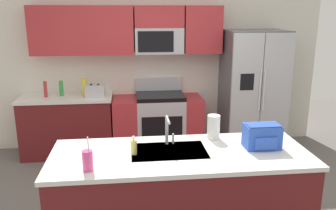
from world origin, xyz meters
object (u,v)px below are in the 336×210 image
Objects in this scene: pepper_mill at (45,89)px; drink_cup_pink at (88,160)px; bottle_yellow at (85,87)px; paper_towel_roll at (214,127)px; refrigerator at (252,91)px; backpack at (262,136)px; range_oven at (158,123)px; bottle_green at (61,88)px; soap_dispenser at (134,147)px; toaster at (95,91)px; sink_faucet at (168,128)px.

pepper_mill is 0.80× the size of drink_cup_pink.
paper_towel_roll is (1.48, -2.02, -0.01)m from bottle_yellow.
refrigerator is 5.78× the size of backpack.
range_oven is 5.88× the size of pepper_mill.
range_oven is 1.54m from bottle_green.
paper_towel_roll is at bearing -44.04° from pepper_mill.
soap_dispenser is at bearing -73.58° from bottle_yellow.
toaster is at bearing 103.31° from soap_dispenser.
soap_dispenser is (0.37, 0.29, -0.02)m from drink_cup_pink.
soap_dispenser is at bearing -76.69° from toaster.
bottle_yellow reaches higher than paper_towel_roll.
refrigerator is at bearing -2.81° from range_oven.
bottle_yellow is 2.97m from backpack.
paper_towel_roll is (1.32, -1.92, 0.03)m from toaster.
soap_dispenser is at bearing -100.05° from range_oven.
bottle_yellow is 2.50m from paper_towel_roll.
paper_towel_roll reaches higher than range_oven.
refrigerator is at bearing 49.69° from soap_dispenser.
pepper_mill is at bearing 137.06° from backpack.
range_oven is 2.45m from backpack.
range_oven is at bearing 177.19° from refrigerator.
bottle_green is at bearing 168.04° from toaster.
sink_faucet is at bearing -127.46° from refrigerator.
sink_faucet reaches higher than paper_towel_roll.
pepper_mill is at bearing -179.91° from range_oven.
sink_faucet is (1.01, -2.14, 0.04)m from bottle_yellow.
bottle_yellow is 2.37m from sink_faucet.
refrigerator is (1.47, -0.07, 0.48)m from range_oven.
soap_dispenser is (-0.32, -0.19, -0.10)m from sink_faucet.
soap_dispenser is 1.18m from backpack.
refrigerator is at bearing -2.48° from bottle_green.
drink_cup_pink reaches higher than backpack.
sink_faucet is (1.56, -2.09, 0.05)m from pepper_mill.
drink_cup_pink is (0.32, -2.62, -0.04)m from bottle_yellow.
sink_faucet reaches higher than bottle_yellow.
range_oven is 2.73m from drink_cup_pink.
bottle_green is (-0.50, 0.11, 0.02)m from toaster.
refrigerator is at bearing 60.42° from paper_towel_roll.
sink_faucet is at bearing -64.77° from bottle_yellow.
drink_cup_pink is at bearing -75.90° from bottle_green.
pepper_mill is 0.72× the size of backpack.
sink_faucet is (0.85, -2.04, 0.08)m from toaster.
range_oven is 1.24m from bottle_yellow.
toaster is (-2.39, 0.02, 0.07)m from refrigerator.
range_oven is 6.05× the size of bottle_green.
backpack reaches higher than toaster.
drink_cup_pink reaches higher than bottle_green.
backpack reaches higher than soap_dispenser.
toaster is 0.20m from bottle_yellow.
refrigerator is 2.56m from bottle_yellow.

